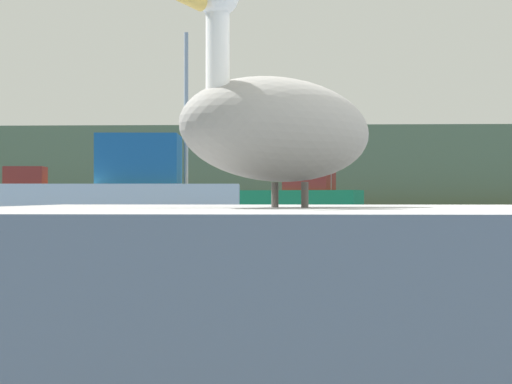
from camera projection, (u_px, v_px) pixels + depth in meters
The scene contains 6 objects.
hillside_backdrop at pixel (303, 168), 78.09m from camera, with size 140.00×10.60×7.16m, color #6B7A51.
pier_dock at pixel (281, 312), 3.43m from camera, with size 2.54×2.72×0.85m, color gray.
pelican at pixel (279, 126), 3.42m from camera, with size 1.06×1.18×0.89m.
fishing_boat_green at pixel (293, 198), 36.06m from camera, with size 6.43×3.69×3.85m.
fishing_boat_yellow at pixel (19, 197), 43.07m from camera, with size 5.50×2.13×5.05m.
fishing_boat_white at pixel (113, 197), 23.34m from camera, with size 7.49×2.85×5.46m.
Camera 1 is at (-1.34, -3.25, 0.89)m, focal length 59.16 mm.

